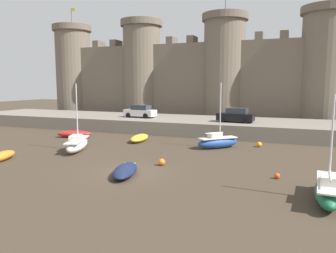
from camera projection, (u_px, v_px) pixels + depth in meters
ground_plane at (129, 172)px, 22.11m from camera, size 160.00×160.00×0.00m
quay_road at (205, 126)px, 40.38m from camera, size 66.92×10.00×1.58m
castle at (224, 74)px, 49.50m from camera, size 61.74×6.81×19.16m
sailboat_midflat_left at (218, 142)px, 30.23m from camera, size 3.85×3.81×6.04m
rowboat_midflat_right at (125, 170)px, 21.38m from camera, size 2.50×4.15×0.63m
sailboat_foreground_left at (77, 144)px, 29.13m from camera, size 3.28×5.39×5.97m
rowboat_near_channel_left at (74, 134)px, 36.38m from camera, size 4.02×2.48×0.77m
sailboat_foreground_centre at (329, 190)px, 16.51m from camera, size 1.59×4.93×5.45m
rowboat_near_channel_right at (139, 138)px, 33.83m from camera, size 1.82×3.77×0.71m
rowboat_foreground_right at (1, 156)px, 25.33m from camera, size 1.79×3.47×0.70m
mooring_buoy_near_shore at (162, 162)px, 23.90m from camera, size 0.51×0.51×0.51m
mooring_buoy_near_channel at (259, 144)px, 30.83m from camera, size 0.50×0.50×0.50m
mooring_buoy_mid_mud at (277, 176)px, 20.58m from camera, size 0.36×0.36×0.36m
car_quay_centre_west at (236, 115)px, 37.15m from camera, size 4.20×2.08×1.62m
car_quay_east at (140, 111)px, 42.34m from camera, size 4.20×2.08×1.62m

